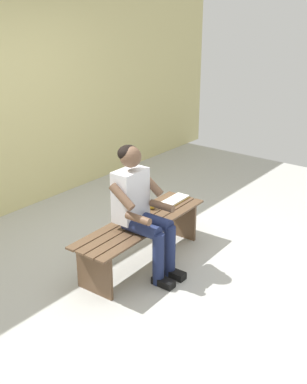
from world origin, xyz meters
name	(u,v)px	position (x,y,z in m)	size (l,w,h in m)	color
ground_plane	(153,366)	(1.11, 1.00, -0.02)	(10.00, 7.00, 0.04)	#B2B2AD
bench_near	(142,231)	(0.00, 0.00, 0.34)	(1.65, 0.50, 0.45)	brown
person_seated	(140,206)	(0.14, 0.10, 0.69)	(0.50, 0.69, 1.25)	silver
apple	(152,205)	(-0.30, -0.11, 0.49)	(0.09, 0.09, 0.09)	gold
book_open	(174,201)	(-0.60, -0.04, 0.46)	(0.42, 0.17, 0.02)	white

